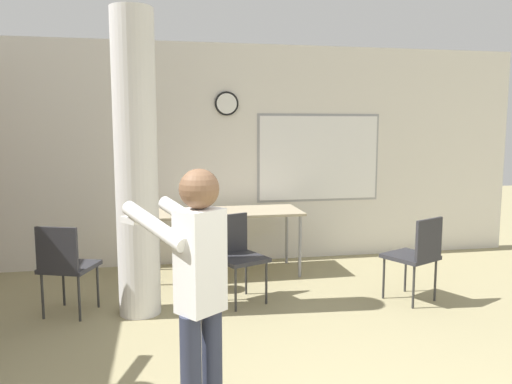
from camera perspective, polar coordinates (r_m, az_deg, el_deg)
wall_back at (r=6.48m, az=-3.08°, el=4.28°), size 8.00×0.15×2.80m
support_pillar at (r=4.70m, az=-13.54°, el=2.93°), size 0.39×0.39×2.80m
folding_table at (r=5.95m, az=-3.31°, el=-2.62°), size 1.75×0.74×0.77m
bottle_on_table at (r=5.94m, az=-7.05°, el=-1.16°), size 0.08×0.08×0.28m
waste_bin at (r=5.46m, az=-5.79°, el=-9.27°), size 0.29×0.29×0.37m
chair_table_front at (r=5.06m, az=-2.15°, el=-6.80°), size 0.58×0.58×0.87m
chair_near_pillar at (r=4.97m, az=-20.95°, el=-7.55°), size 0.56×0.56×0.87m
chair_mid_room at (r=5.27m, az=17.88°, el=-6.57°), size 0.59×0.59×0.87m
person_playing_front at (r=2.71m, az=-6.72°, el=-10.73°), size 0.57×0.61×1.54m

